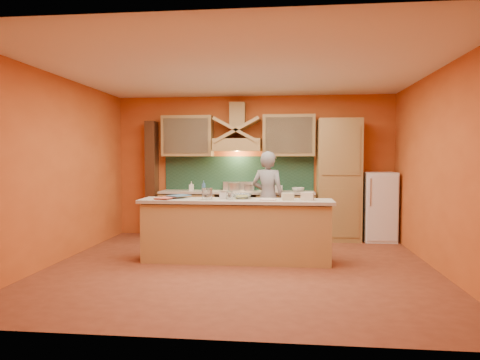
# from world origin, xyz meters

# --- Properties ---
(floor) EXTENTS (5.50, 5.00, 0.01)m
(floor) POSITION_xyz_m (0.00, 0.00, 0.00)
(floor) COLOR brown
(floor) RESTS_ON ground
(ceiling) EXTENTS (5.50, 5.00, 0.01)m
(ceiling) POSITION_xyz_m (0.00, 0.00, 2.80)
(ceiling) COLOR white
(ceiling) RESTS_ON wall_back
(wall_back) EXTENTS (5.50, 0.02, 2.80)m
(wall_back) POSITION_xyz_m (0.00, 2.50, 1.40)
(wall_back) COLOR #CB5E27
(wall_back) RESTS_ON floor
(wall_front) EXTENTS (5.50, 0.02, 2.80)m
(wall_front) POSITION_xyz_m (0.00, -2.50, 1.40)
(wall_front) COLOR #CB5E27
(wall_front) RESTS_ON floor
(wall_left) EXTENTS (0.02, 5.00, 2.80)m
(wall_left) POSITION_xyz_m (-2.75, 0.00, 1.40)
(wall_left) COLOR #CB5E27
(wall_left) RESTS_ON floor
(wall_right) EXTENTS (0.02, 5.00, 2.80)m
(wall_right) POSITION_xyz_m (2.75, 0.00, 1.40)
(wall_right) COLOR #CB5E27
(wall_right) RESTS_ON floor
(base_cabinet_left) EXTENTS (1.10, 0.60, 0.86)m
(base_cabinet_left) POSITION_xyz_m (-1.25, 2.20, 0.43)
(base_cabinet_left) COLOR #9D7C48
(base_cabinet_left) RESTS_ON floor
(base_cabinet_right) EXTENTS (1.10, 0.60, 0.86)m
(base_cabinet_right) POSITION_xyz_m (0.65, 2.20, 0.43)
(base_cabinet_right) COLOR #9D7C48
(base_cabinet_right) RESTS_ON floor
(counter_top) EXTENTS (3.00, 0.62, 0.04)m
(counter_top) POSITION_xyz_m (-0.30, 2.20, 0.90)
(counter_top) COLOR #BCB29F
(counter_top) RESTS_ON base_cabinet_left
(stove) EXTENTS (0.60, 0.58, 0.90)m
(stove) POSITION_xyz_m (-0.30, 2.20, 0.45)
(stove) COLOR black
(stove) RESTS_ON floor
(backsplash) EXTENTS (3.00, 0.03, 0.70)m
(backsplash) POSITION_xyz_m (-0.30, 2.48, 1.25)
(backsplash) COLOR #1A392A
(backsplash) RESTS_ON wall_back
(range_hood) EXTENTS (0.92, 0.50, 0.24)m
(range_hood) POSITION_xyz_m (-0.30, 2.25, 1.82)
(range_hood) COLOR #9D7C48
(range_hood) RESTS_ON wall_back
(hood_chimney) EXTENTS (0.30, 0.30, 0.50)m
(hood_chimney) POSITION_xyz_m (-0.30, 2.35, 2.40)
(hood_chimney) COLOR #9D7C48
(hood_chimney) RESTS_ON wall_back
(upper_cabinet_left) EXTENTS (1.00, 0.35, 0.80)m
(upper_cabinet_left) POSITION_xyz_m (-1.30, 2.33, 2.00)
(upper_cabinet_left) COLOR #9D7C48
(upper_cabinet_left) RESTS_ON wall_back
(upper_cabinet_right) EXTENTS (1.00, 0.35, 0.80)m
(upper_cabinet_right) POSITION_xyz_m (0.70, 2.33, 2.00)
(upper_cabinet_right) COLOR #9D7C48
(upper_cabinet_right) RESTS_ON wall_back
(pantry_column) EXTENTS (0.80, 0.60, 2.30)m
(pantry_column) POSITION_xyz_m (1.65, 2.20, 1.15)
(pantry_column) COLOR #9D7C48
(pantry_column) RESTS_ON floor
(fridge) EXTENTS (0.58, 0.60, 1.30)m
(fridge) POSITION_xyz_m (2.40, 2.20, 0.65)
(fridge) COLOR white
(fridge) RESTS_ON floor
(trim_column_left) EXTENTS (0.20, 0.30, 2.30)m
(trim_column_left) POSITION_xyz_m (-2.05, 2.35, 1.15)
(trim_column_left) COLOR #472816
(trim_column_left) RESTS_ON floor
(island_body) EXTENTS (2.80, 0.55, 0.88)m
(island_body) POSITION_xyz_m (-0.10, 0.30, 0.44)
(island_body) COLOR tan
(island_body) RESTS_ON floor
(island_top) EXTENTS (2.90, 0.62, 0.05)m
(island_top) POSITION_xyz_m (-0.10, 0.30, 0.92)
(island_top) COLOR #BCB29F
(island_top) RESTS_ON island_body
(person) EXTENTS (0.72, 0.60, 1.69)m
(person) POSITION_xyz_m (0.33, 1.70, 0.85)
(person) COLOR gray
(person) RESTS_ON floor
(pot_large) EXTENTS (0.24, 0.24, 0.17)m
(pot_large) POSITION_xyz_m (-0.36, 2.18, 0.99)
(pot_large) COLOR silver
(pot_large) RESTS_ON stove
(pot_small) EXTENTS (0.26, 0.26, 0.13)m
(pot_small) POSITION_xyz_m (-0.06, 2.24, 0.96)
(pot_small) COLOR #BCBCC3
(pot_small) RESTS_ON stove
(soap_bottle_a) EXTENTS (0.09, 0.09, 0.18)m
(soap_bottle_a) POSITION_xyz_m (-1.20, 2.16, 1.01)
(soap_bottle_a) COLOR white
(soap_bottle_a) RESTS_ON counter_top
(soap_bottle_b) EXTENTS (0.11, 0.11, 0.21)m
(soap_bottle_b) POSITION_xyz_m (-0.93, 2.03, 1.03)
(soap_bottle_b) COLOR #356192
(soap_bottle_b) RESTS_ON counter_top
(bowl_back) EXTENTS (0.28, 0.28, 0.07)m
(bowl_back) POSITION_xyz_m (0.89, 2.25, 0.96)
(bowl_back) COLOR silver
(bowl_back) RESTS_ON counter_top
(dish_rack) EXTENTS (0.31, 0.24, 0.11)m
(dish_rack) POSITION_xyz_m (0.43, 2.22, 0.97)
(dish_rack) COLOR white
(dish_rack) RESTS_ON counter_top
(book_lower) EXTENTS (0.29, 0.35, 0.03)m
(book_lower) POSITION_xyz_m (-1.27, 0.23, 0.96)
(book_lower) COLOR #B85542
(book_lower) RESTS_ON island_top
(book_upper) EXTENTS (0.38, 0.40, 0.02)m
(book_upper) POSITION_xyz_m (-1.11, 0.48, 0.98)
(book_upper) COLOR #3A6180
(book_upper) RESTS_ON island_top
(jar_large) EXTENTS (0.19, 0.19, 0.18)m
(jar_large) POSITION_xyz_m (-0.53, 0.23, 1.03)
(jar_large) COLOR silver
(jar_large) RESTS_ON island_top
(jar_small) EXTENTS (0.13, 0.13, 0.12)m
(jar_small) POSITION_xyz_m (-0.18, 0.20, 1.01)
(jar_small) COLOR white
(jar_small) RESTS_ON island_top
(kitchen_scale) EXTENTS (0.14, 0.14, 0.11)m
(kitchen_scale) POSITION_xyz_m (-0.28, 0.33, 1.00)
(kitchen_scale) COLOR silver
(kitchen_scale) RESTS_ON island_top
(mixing_bowl) EXTENTS (0.37, 0.37, 0.08)m
(mixing_bowl) POSITION_xyz_m (-0.02, 0.42, 0.98)
(mixing_bowl) COLOR white
(mixing_bowl) RESTS_ON island_top
(cloth) EXTENTS (0.25, 0.20, 0.01)m
(cloth) POSITION_xyz_m (0.39, 0.23, 0.95)
(cloth) COLOR beige
(cloth) RESTS_ON island_top
(grocery_bag_a) EXTENTS (0.20, 0.17, 0.12)m
(grocery_bag_a) POSITION_xyz_m (0.96, 0.29, 1.00)
(grocery_bag_a) COLOR beige
(grocery_bag_a) RESTS_ON island_top
(grocery_bag_b) EXTENTS (0.19, 0.16, 0.11)m
(grocery_bag_b) POSITION_xyz_m (0.67, 0.26, 1.00)
(grocery_bag_b) COLOR beige
(grocery_bag_b) RESTS_ON island_top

